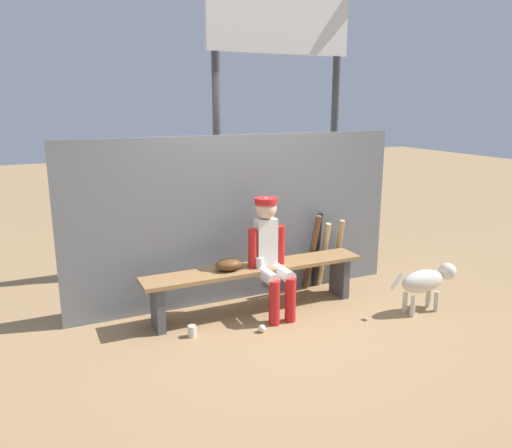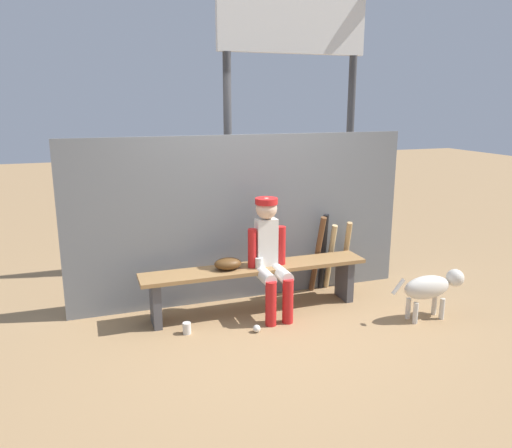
# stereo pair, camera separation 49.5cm
# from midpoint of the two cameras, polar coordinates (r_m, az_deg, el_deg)

# --- Properties ---
(ground_plane) EXTENTS (30.00, 30.00, 0.00)m
(ground_plane) POSITION_cam_midpoint_polar(r_m,az_deg,el_deg) (5.36, -2.68, -9.89)
(ground_plane) COLOR #9E7A51
(chainlink_fence) EXTENTS (3.79, 0.03, 1.82)m
(chainlink_fence) POSITION_cam_midpoint_polar(r_m,az_deg,el_deg) (5.43, -4.41, 0.52)
(chainlink_fence) COLOR slate
(chainlink_fence) RESTS_ON ground_plane
(dugout_bench) EXTENTS (2.39, 0.36, 0.50)m
(dugout_bench) POSITION_cam_midpoint_polar(r_m,az_deg,el_deg) (5.22, -2.73, -6.05)
(dugout_bench) COLOR olive
(dugout_bench) RESTS_ON ground_plane
(player_seated) EXTENTS (0.41, 0.55, 1.21)m
(player_seated) POSITION_cam_midpoint_polar(r_m,az_deg,el_deg) (5.07, -1.10, -3.26)
(player_seated) COLOR silver
(player_seated) RESTS_ON ground_plane
(baseball_glove) EXTENTS (0.28, 0.20, 0.12)m
(baseball_glove) POSITION_cam_midpoint_polar(r_m,az_deg,el_deg) (5.07, -5.94, -4.67)
(baseball_glove) COLOR #593819
(baseball_glove) RESTS_ON dugout_bench
(bat_wood_dark) EXTENTS (0.09, 0.29, 0.93)m
(bat_wood_dark) POSITION_cam_midpoint_polar(r_m,az_deg,el_deg) (5.74, 3.96, -3.35)
(bat_wood_dark) COLOR brown
(bat_wood_dark) RESTS_ON ground_plane
(bat_aluminum_black) EXTENTS (0.09, 0.21, 0.93)m
(bat_aluminum_black) POSITION_cam_midpoint_polar(r_m,az_deg,el_deg) (5.86, 4.57, -3.02)
(bat_aluminum_black) COLOR black
(bat_aluminum_black) RESTS_ON ground_plane
(bat_wood_natural) EXTENTS (0.07, 0.23, 0.80)m
(bat_wood_natural) POSITION_cam_midpoint_polar(r_m,az_deg,el_deg) (5.91, 5.35, -3.53)
(bat_wood_natural) COLOR tan
(bat_wood_natural) RESTS_ON ground_plane
(bat_wood_tan) EXTENTS (0.10, 0.25, 0.81)m
(bat_wood_tan) POSITION_cam_midpoint_polar(r_m,az_deg,el_deg) (6.02, 7.01, -3.16)
(bat_wood_tan) COLOR tan
(bat_wood_tan) RESTS_ON ground_plane
(baseball) EXTENTS (0.07, 0.07, 0.07)m
(baseball) POSITION_cam_midpoint_polar(r_m,az_deg,el_deg) (4.89, -2.27, -11.89)
(baseball) COLOR white
(baseball) RESTS_ON ground_plane
(cup_on_ground) EXTENTS (0.08, 0.08, 0.11)m
(cup_on_ground) POSITION_cam_midpoint_polar(r_m,az_deg,el_deg) (4.86, -10.29, -12.01)
(cup_on_ground) COLOR silver
(cup_on_ground) RESTS_ON ground_plane
(cup_on_bench) EXTENTS (0.08, 0.08, 0.11)m
(cup_on_bench) POSITION_cam_midpoint_polar(r_m,az_deg,el_deg) (5.11, -2.37, -4.49)
(cup_on_bench) COLOR silver
(cup_on_bench) RESTS_ON dugout_bench
(scoreboard) EXTENTS (2.22, 0.27, 3.72)m
(scoreboard) POSITION_cam_midpoint_polar(r_m,az_deg,el_deg) (6.58, 0.99, 17.77)
(scoreboard) COLOR #3F3F42
(scoreboard) RESTS_ON ground_plane
(dog) EXTENTS (0.84, 0.20, 0.49)m
(dog) POSITION_cam_midpoint_polar(r_m,az_deg,el_deg) (5.45, 16.46, -6.28)
(dog) COLOR beige
(dog) RESTS_ON ground_plane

